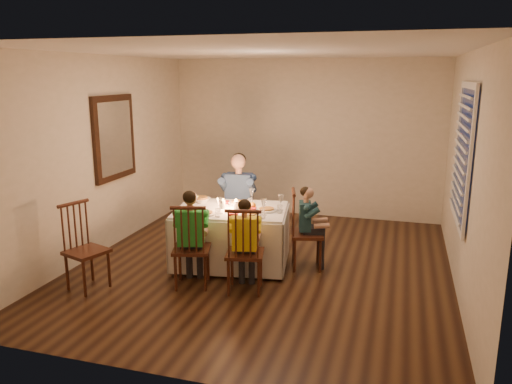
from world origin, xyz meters
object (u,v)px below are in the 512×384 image
(chair_adult, at_px, (239,244))
(serving_bowl, at_px, (201,200))
(chair_near_left, at_px, (193,285))
(chair_end, at_px, (306,267))
(dining_table, at_px, (231,225))
(child_yellow, at_px, (245,290))
(chair_near_right, at_px, (245,290))
(chair_extra, at_px, (90,288))
(child_teal, at_px, (306,267))
(adult, at_px, (239,244))
(child_green, at_px, (193,285))

(chair_adult, distance_m, serving_bowl, 0.98)
(chair_near_left, xyz_separation_m, chair_end, (1.14, 0.91, 0.00))
(dining_table, height_order, child_yellow, dining_table)
(chair_near_right, bearing_deg, serving_bowl, -57.77)
(chair_near_right, bearing_deg, chair_extra, 2.58)
(child_teal, bearing_deg, chair_adult, 47.37)
(child_teal, distance_m, serving_bowl, 1.61)
(chair_near_right, xyz_separation_m, child_yellow, (0.00, 0.00, 0.00))
(chair_extra, bearing_deg, chair_near_left, -50.80)
(chair_adult, distance_m, chair_extra, 2.22)
(chair_near_right, relative_size, adult, 0.76)
(child_teal, bearing_deg, chair_extra, 106.41)
(child_green, bearing_deg, chair_extra, 4.10)
(chair_near_right, relative_size, child_teal, 0.96)
(dining_table, bearing_deg, chair_end, 0.11)
(chair_near_left, distance_m, child_teal, 1.46)
(chair_adult, bearing_deg, child_green, -97.60)
(chair_near_right, height_order, child_green, child_green)
(child_teal, bearing_deg, chair_near_left, 114.47)
(chair_near_right, xyz_separation_m, serving_bowl, (-0.90, 0.92, 0.75))
(serving_bowl, bearing_deg, child_yellow, -45.77)
(child_yellow, xyz_separation_m, child_teal, (0.52, 0.87, 0.00))
(chair_near_left, height_order, adult, adult)
(chair_extra, height_order, child_green, child_green)
(chair_end, bearing_deg, chair_adult, 47.37)
(child_yellow, bearing_deg, dining_table, -72.49)
(chair_adult, xyz_separation_m, adult, (0.00, 0.00, 0.00))
(chair_end, height_order, child_green, child_green)
(chair_end, bearing_deg, dining_table, 84.99)
(chair_end, height_order, child_teal, child_teal)
(chair_near_right, bearing_deg, child_teal, -132.88)
(chair_near_right, relative_size, serving_bowl, 4.33)
(chair_near_left, height_order, chair_near_right, same)
(adult, xyz_separation_m, serving_bowl, (-0.34, -0.53, 0.75))
(chair_near_left, relative_size, serving_bowl, 4.33)
(dining_table, relative_size, adult, 1.18)
(dining_table, distance_m, chair_near_left, 0.94)
(chair_near_right, height_order, chair_extra, same)
(chair_end, relative_size, child_green, 0.88)
(chair_near_right, xyz_separation_m, child_green, (-0.62, -0.04, 0.00))
(dining_table, bearing_deg, chair_adult, 92.46)
(dining_table, height_order, chair_near_right, dining_table)
(chair_near_right, distance_m, serving_bowl, 1.49)
(chair_near_left, xyz_separation_m, child_yellow, (0.62, 0.04, 0.00))
(chair_near_left, height_order, serving_bowl, serving_bowl)
(serving_bowl, bearing_deg, chair_adult, 57.42)
(chair_end, distance_m, serving_bowl, 1.61)
(dining_table, bearing_deg, child_yellow, -69.59)
(dining_table, height_order, chair_extra, dining_table)
(chair_adult, relative_size, chair_end, 1.00)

